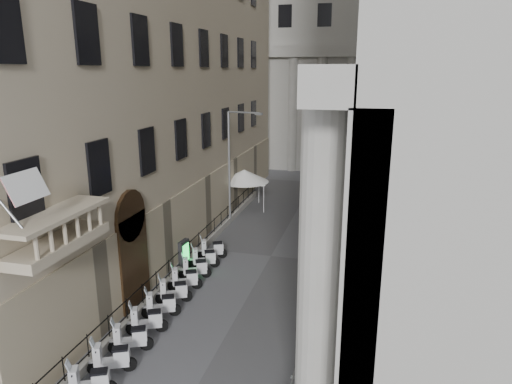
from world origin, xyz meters
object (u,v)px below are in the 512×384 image
Objects in this scene: info_kiosk at (184,255)px; street_lamp at (233,158)px; security_tent at (250,178)px; pedestrian_b at (333,180)px; pedestrian_a at (325,196)px.

street_lamp is at bearing 93.96° from info_kiosk.
street_lamp is 9.16m from info_kiosk.
security_tent is 2.15× the size of pedestrian_b.
pedestrian_b is at bearing 78.30° from info_kiosk.
pedestrian_b is at bearing 74.13° from street_lamp.
pedestrian_a is at bearing 56.20° from street_lamp.
pedestrian_b is at bearing -102.41° from pedestrian_a.
pedestrian_a is (6.21, 14.11, 0.02)m from info_kiosk.
info_kiosk is at bearing 55.25° from pedestrian_a.
info_kiosk is at bearing -92.88° from security_tent.
pedestrian_b is (6.06, 11.64, -3.88)m from street_lamp.
security_tent is 0.48× the size of street_lamp.
pedestrian_b reaches higher than info_kiosk.
security_tent is 4.13m from street_lamp.
security_tent reaches higher than pedestrian_b.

